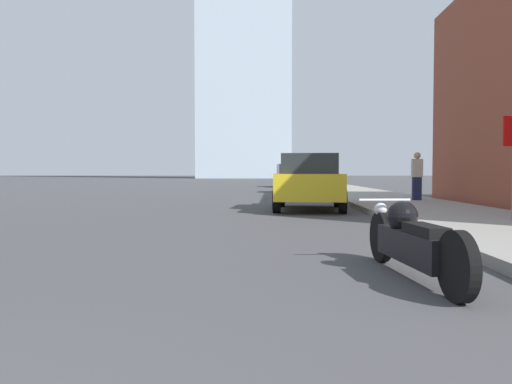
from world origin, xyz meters
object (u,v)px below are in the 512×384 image
at_px(parked_car_yellow, 309,182).
at_px(parked_car_silver, 299,178).
at_px(parked_car_red, 288,176).
at_px(motorcycle, 411,240).
at_px(pedestrian, 417,176).

bearing_deg(parked_car_yellow, parked_car_silver, 92.30).
xyz_separation_m(parked_car_silver, parked_car_red, (-0.33, 11.15, 0.05)).
relative_size(motorcycle, pedestrian, 1.54).
bearing_deg(parked_car_silver, motorcycle, -86.10).
height_order(motorcycle, parked_car_silver, parked_car_silver).
relative_size(parked_car_silver, pedestrian, 2.55).
bearing_deg(motorcycle, parked_car_silver, 83.41).
distance_m(parked_car_silver, parked_car_red, 11.16).
relative_size(motorcycle, parked_car_yellow, 0.60).
distance_m(motorcycle, pedestrian, 12.63).
height_order(motorcycle, parked_car_red, parked_car_red).
distance_m(motorcycle, parked_car_silver, 21.99).
relative_size(motorcycle, parked_car_red, 0.59).
xyz_separation_m(parked_car_yellow, pedestrian, (3.87, 2.65, 0.16)).
height_order(motorcycle, pedestrian, pedestrian).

